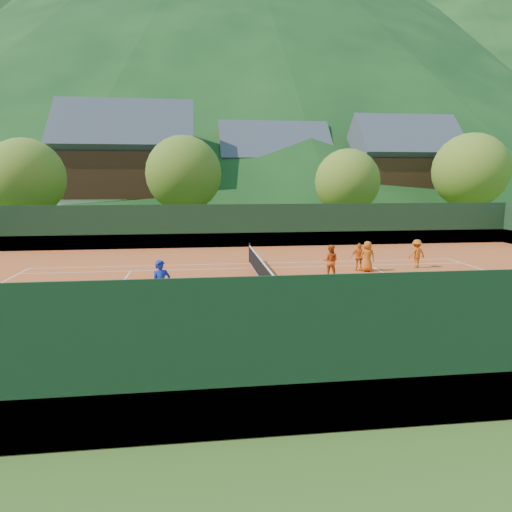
{
  "coord_description": "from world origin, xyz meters",
  "views": [
    {
      "loc": [
        -2.92,
        -19.6,
        4.65
      ],
      "look_at": [
        -0.4,
        0.0,
        1.36
      ],
      "focal_mm": 32.0,
      "sensor_mm": 36.0,
      "label": 1
    }
  ],
  "objects": [
    {
      "name": "tree_d",
      "position": [
        22.0,
        20.0,
        5.52
      ],
      "size": [
        6.8,
        6.8,
        8.93
      ],
      "color": "#402719",
      "rests_on": "ground"
    },
    {
      "name": "tennis_ball_3",
      "position": [
        1.45,
        -8.06,
        0.05
      ],
      "size": [
        0.07,
        0.07,
        0.07
      ],
      "primitive_type": "sphere",
      "color": "#C2E726",
      "rests_on": "clay_court"
    },
    {
      "name": "coach",
      "position": [
        -4.25,
        -3.52,
        0.95
      ],
      "size": [
        0.78,
        0.63,
        1.86
      ],
      "primitive_type": "imported",
      "rotation": [
        0.0,
        0.0,
        0.3
      ],
      "color": "#172796",
      "rests_on": "clay_court"
    },
    {
      "name": "tennis_ball_1",
      "position": [
        -1.44,
        -3.99,
        0.05
      ],
      "size": [
        0.07,
        0.07,
        0.07
      ],
      "primitive_type": "sphere",
      "color": "#C2E726",
      "rests_on": "clay_court"
    },
    {
      "name": "ground",
      "position": [
        0.0,
        0.0,
        0.0
      ],
      "size": [
        400.0,
        400.0,
        0.0
      ],
      "primitive_type": "plane",
      "color": "#325119",
      "rests_on": "ground"
    },
    {
      "name": "mountain_far",
      "position": [
        10.0,
        160.0,
        55.0
      ],
      "size": [
        280.0,
        280.0,
        110.0
      ],
      "primitive_type": "cone",
      "color": "black",
      "rests_on": "ground"
    },
    {
      "name": "tennis_ball_2",
      "position": [
        -5.46,
        -7.44,
        0.05
      ],
      "size": [
        0.07,
        0.07,
        0.07
      ],
      "primitive_type": "sphere",
      "color": "#C2E726",
      "rests_on": "clay_court"
    },
    {
      "name": "tree_b",
      "position": [
        -4.0,
        20.0,
        5.19
      ],
      "size": [
        6.4,
        6.4,
        8.4
      ],
      "color": "#3F2A19",
      "rests_on": "ground"
    },
    {
      "name": "tennis_ball_9",
      "position": [
        -8.15,
        -2.71,
        0.05
      ],
      "size": [
        0.07,
        0.07,
        0.07
      ],
      "primitive_type": "sphere",
      "color": "#C2E726",
      "rests_on": "clay_court"
    },
    {
      "name": "student_a",
      "position": [
        3.36,
        1.27,
        0.82
      ],
      "size": [
        0.95,
        0.86,
        1.59
      ],
      "primitive_type": "imported",
      "rotation": [
        0.0,
        0.0,
        2.73
      ],
      "color": "#D14812",
      "rests_on": "clay_court"
    },
    {
      "name": "court_lines",
      "position": [
        0.0,
        0.0,
        0.02
      ],
      "size": [
        23.83,
        11.03,
        0.0
      ],
      "color": "white",
      "rests_on": "clay_court"
    },
    {
      "name": "student_c",
      "position": [
        5.67,
        2.47,
        0.81
      ],
      "size": [
        0.78,
        0.52,
        1.57
      ],
      "primitive_type": "imported",
      "rotation": [
        0.0,
        0.0,
        3.11
      ],
      "color": "#D05A12",
      "rests_on": "clay_court"
    },
    {
      "name": "tennis_ball_15",
      "position": [
        -6.42,
        -1.4,
        0.05
      ],
      "size": [
        0.07,
        0.07,
        0.07
      ],
      "primitive_type": "sphere",
      "color": "#C2E726",
      "rests_on": "clay_court"
    },
    {
      "name": "tennis_ball_14",
      "position": [
        -0.46,
        -4.91,
        0.05
      ],
      "size": [
        0.07,
        0.07,
        0.07
      ],
      "primitive_type": "sphere",
      "color": "#C2E726",
      "rests_on": "clay_court"
    },
    {
      "name": "tennis_ball_10",
      "position": [
        4.07,
        -2.26,
        0.05
      ],
      "size": [
        0.07,
        0.07,
        0.07
      ],
      "primitive_type": "sphere",
      "color": "#C2E726",
      "rests_on": "clay_court"
    },
    {
      "name": "tennis_ball_21",
      "position": [
        -7.25,
        -1.6,
        0.05
      ],
      "size": [
        0.07,
        0.07,
        0.07
      ],
      "primitive_type": "sphere",
      "color": "#C2E726",
      "rests_on": "clay_court"
    },
    {
      "name": "student_b",
      "position": [
        5.31,
        2.66,
        0.74
      ],
      "size": [
        0.91,
        0.55,
        1.44
      ],
      "primitive_type": "imported",
      "rotation": [
        0.0,
        0.0,
        2.89
      ],
      "color": "orange",
      "rests_on": "clay_court"
    },
    {
      "name": "tree_c",
      "position": [
        10.0,
        19.0,
        4.54
      ],
      "size": [
        5.6,
        5.6,
        7.35
      ],
      "color": "#402B19",
      "rests_on": "ground"
    },
    {
      "name": "tree_a",
      "position": [
        -16.0,
        18.0,
        4.87
      ],
      "size": [
        6.0,
        6.0,
        7.88
      ],
      "color": "#402719",
      "rests_on": "ground"
    },
    {
      "name": "tennis_ball_8",
      "position": [
        -8.38,
        -0.89,
        0.05
      ],
      "size": [
        0.07,
        0.07,
        0.07
      ],
      "primitive_type": "sphere",
      "color": "#C2E726",
      "rests_on": "clay_court"
    },
    {
      "name": "tennis_ball_20",
      "position": [
        -4.81,
        -7.5,
        0.05
      ],
      "size": [
        0.07,
        0.07,
        0.07
      ],
      "primitive_type": "sphere",
      "color": "#C2E726",
      "rests_on": "clay_court"
    },
    {
      "name": "tennis_ball_5",
      "position": [
        -0.92,
        -3.88,
        0.05
      ],
      "size": [
        0.07,
        0.07,
        0.07
      ],
      "primitive_type": "sphere",
      "color": "#C2E726",
      "rests_on": "clay_court"
    },
    {
      "name": "tennis_ball_12",
      "position": [
        2.49,
        -7.87,
        0.05
      ],
      "size": [
        0.07,
        0.07,
        0.07
      ],
      "primitive_type": "sphere",
      "color": "#C2E726",
      "rests_on": "clay_court"
    },
    {
      "name": "tennis_ball_17",
      "position": [
        -7.38,
        -8.91,
        0.05
      ],
      "size": [
        0.07,
        0.07,
        0.07
      ],
      "primitive_type": "sphere",
      "color": "#C2E726",
      "rests_on": "clay_court"
    },
    {
      "name": "tennis_ball_6",
      "position": [
        -6.35,
        -4.18,
        0.05
      ],
      "size": [
        0.07,
        0.07,
        0.07
      ],
      "primitive_type": "sphere",
      "color": "#C2E726",
      "rests_on": "clay_court"
    },
    {
      "name": "tennis_ball_7",
      "position": [
        1.79,
        -5.42,
        0.05
      ],
      "size": [
        0.07,
        0.07,
        0.07
      ],
      "primitive_type": "sphere",
      "color": "#C2E726",
      "rests_on": "clay_court"
    },
    {
      "name": "tennis_ball_16",
      "position": [
        3.12,
        -3.64,
        0.05
      ],
      "size": [
        0.07,
        0.07,
        0.07
      ],
      "primitive_type": "sphere",
      "color": "#C2E726",
      "rests_on": "clay_court"
    },
    {
      "name": "tennis_ball_4",
      "position": [
        -5.56,
        -4.96,
        0.05
      ],
      "size": [
        0.07,
        0.07,
        0.07
      ],
      "primitive_type": "sphere",
      "color": "#C2E726",
      "rests_on": "clay_court"
    },
    {
      "name": "tennis_ball_19",
      "position": [
        -5.09,
        -7.31,
        0.05
      ],
      "size": [
        0.07,
        0.07,
        0.07
      ],
      "primitive_type": "sphere",
      "color": "#C2E726",
      "rests_on": "clay_court"
    },
    {
      "name": "tennis_ball_18",
      "position": [
        6.15,
        -3.86,
        0.05
      ],
      "size": [
        0.07,
        0.07,
        0.07
      ],
      "primitive_type": "sphere",
      "color": "#C2E726",
      "rests_on": "clay_court"
    },
    {
      "name": "tennis_ball_0",
      "position": [
        4.93,
        -7.26,
        0.05
      ],
      "size": [
        0.07,
        0.07,
        0.07
      ],
      "primitive_type": "sphere",
      "color": "#C2E726",
      "rests_on": "clay_court"
    },
    {
      "name": "tennis_net",
      "position": [
        0.0,
        0.0,
        0.52
      ],
      "size": [
        0.1,
        12.07,
        1.1
      ],
      "color": "black",
      "rests_on": "clay_court"
    },
    {
      "name": "student_d",
      "position": [
        8.64,
        3.09,
        0.78
      ],
      "size": [
        1.05,
        0.69,
        1.52
      ],
      "primitive_type": "imported",
      "rotation": [
        0.0,
        0.0,
        3.28
      ],
      "color": "#CD5B12",
      "rests_on": "clay_court"
    },
    {
      "name": "clay_court",
      "position": [
        0.0,
        0.0,
        0.01
      ],
      "size": [
        40.0,
        24.0,
        0.02
      ],
      "primitive_type": "cube",
      "color": "#C34D1F",
      "rests_on": "ground"
    },
    {
      "name": "chalet_mid",
      "position": [
        6.0,
        34.0,
        4.99
      ],
      "size": [
        12.65,
        8.82,
        11.45
      ],
      "color": "beige",
      "rests_on": "ground"
    },
    {
      "name": "chalet_left",
      "position": [
        -10.0,
        30.0,
        5.65
      ],
      "size": [
        13.8,
        9.93,
        12.92
      ],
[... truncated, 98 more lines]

